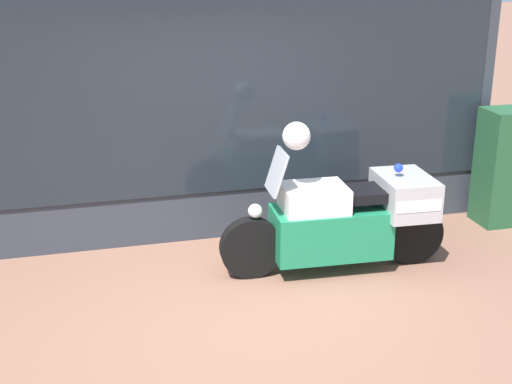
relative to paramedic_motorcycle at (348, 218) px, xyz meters
name	(u,v)px	position (x,y,z in m)	size (l,w,h in m)	color
ground_plane	(241,317)	(-1.26, -0.72, -0.54)	(60.00, 60.00, 0.00)	#8E604C
shop_building	(155,48)	(-1.67, 1.28, 1.56)	(6.86, 0.55, 4.17)	#333842
window_display	(230,188)	(-0.90, 1.31, -0.05)	(5.54, 0.30, 2.08)	slate
paramedic_motorcycle	(348,218)	(0.00, 0.00, 0.00)	(2.30, 0.74, 1.27)	black
utility_cabinet	(511,166)	(2.29, 0.72, 0.13)	(0.72, 0.46, 1.35)	#235633
white_helmet	(296,136)	(-0.54, 0.03, 0.87)	(0.27, 0.27, 0.27)	white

